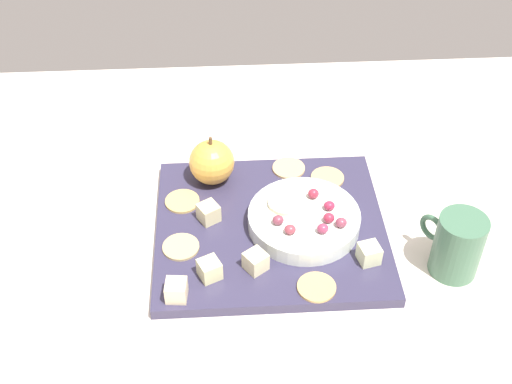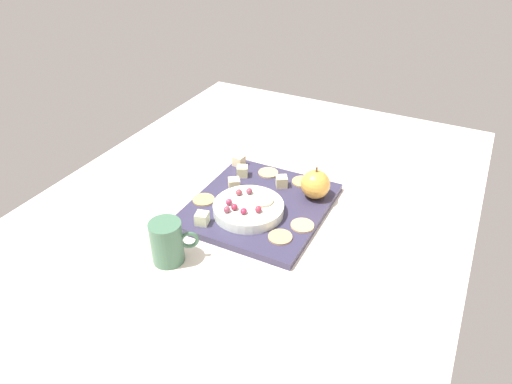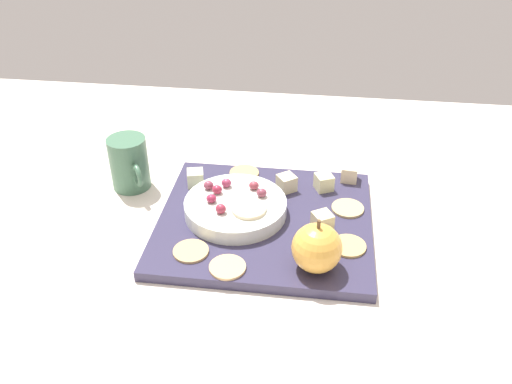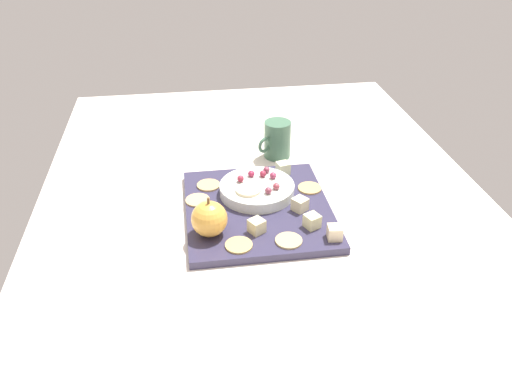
# 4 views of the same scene
# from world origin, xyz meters

# --- Properties ---
(table) EXTENTS (1.41, 0.99, 0.03)m
(table) POSITION_xyz_m (0.00, 0.00, 0.02)
(table) COLOR silver
(table) RESTS_ON ground
(platter) EXTENTS (0.33, 0.30, 0.02)m
(platter) POSITION_xyz_m (-0.02, 0.02, 0.04)
(platter) COLOR #34304C
(platter) RESTS_ON table
(serving_dish) EXTENTS (0.16, 0.16, 0.02)m
(serving_dish) POSITION_xyz_m (0.02, 0.02, 0.06)
(serving_dish) COLOR white
(serving_dish) RESTS_ON platter
(apple_whole) EXTENTS (0.07, 0.07, 0.07)m
(apple_whole) POSITION_xyz_m (-0.11, 0.13, 0.08)
(apple_whole) COLOR gold
(apple_whole) RESTS_ON platter
(apple_stem) EXTENTS (0.01, 0.01, 0.01)m
(apple_stem) POSITION_xyz_m (-0.11, 0.13, 0.12)
(apple_stem) COLOR brown
(apple_stem) RESTS_ON apple_whole
(cheese_cube_0) EXTENTS (0.04, 0.04, 0.03)m
(cheese_cube_0) POSITION_xyz_m (-0.11, 0.04, 0.06)
(cheese_cube_0) COLOR beige
(cheese_cube_0) RESTS_ON platter
(cheese_cube_1) EXTENTS (0.03, 0.03, 0.03)m
(cheese_cube_1) POSITION_xyz_m (-0.15, -0.10, 0.06)
(cheese_cube_1) COLOR beige
(cheese_cube_1) RESTS_ON platter
(cheese_cube_2) EXTENTS (0.04, 0.04, 0.03)m
(cheese_cube_2) POSITION_xyz_m (-0.11, -0.07, 0.06)
(cheese_cube_2) COLOR beige
(cheese_cube_2) RESTS_ON platter
(cheese_cube_3) EXTENTS (0.04, 0.04, 0.03)m
(cheese_cube_3) POSITION_xyz_m (-0.05, -0.06, 0.06)
(cheese_cube_3) COLOR beige
(cheese_cube_3) RESTS_ON platter
(cheese_cube_4) EXTENTS (0.03, 0.03, 0.03)m
(cheese_cube_4) POSITION_xyz_m (0.10, -0.05, 0.06)
(cheese_cube_4) COLOR beige
(cheese_cube_4) RESTS_ON platter
(cracker_0) EXTENTS (0.05, 0.05, 0.00)m
(cracker_0) POSITION_xyz_m (-0.15, -0.02, 0.05)
(cracker_0) COLOR tan
(cracker_0) RESTS_ON platter
(cracker_1) EXTENTS (0.05, 0.05, 0.00)m
(cracker_1) POSITION_xyz_m (0.03, -0.10, 0.05)
(cracker_1) COLOR tan
(cracker_1) RESTS_ON platter
(cracker_2) EXTENTS (0.05, 0.05, 0.00)m
(cracker_2) POSITION_xyz_m (-0.15, 0.08, 0.05)
(cracker_2) COLOR tan
(cracker_2) RESTS_ON platter
(cracker_3) EXTENTS (0.05, 0.05, 0.00)m
(cracker_3) POSITION_xyz_m (0.07, 0.12, 0.05)
(cracker_3) COLOR tan
(cracker_3) RESTS_ON platter
(cracker_4) EXTENTS (0.05, 0.05, 0.00)m
(cracker_4) POSITION_xyz_m (0.01, 0.15, 0.05)
(cracker_4) COLOR tan
(cracker_4) RESTS_ON platter
(grape_0) EXTENTS (0.02, 0.01, 0.01)m
(grape_0) POSITION_xyz_m (0.06, 0.03, 0.08)
(grape_0) COLOR #982744
(grape_0) RESTS_ON serving_dish
(grape_1) EXTENTS (0.02, 0.01, 0.01)m
(grape_1) POSITION_xyz_m (0.06, 0.00, 0.08)
(grape_1) COLOR #9A2840
(grape_1) RESTS_ON serving_dish
(grape_2) EXTENTS (0.02, 0.01, 0.01)m
(grape_2) POSITION_xyz_m (-0.00, -0.02, 0.08)
(grape_2) COLOR #933A47
(grape_2) RESTS_ON serving_dish
(grape_3) EXTENTS (0.02, 0.01, 0.01)m
(grape_3) POSITION_xyz_m (-0.01, 0.00, 0.08)
(grape_3) COLOR #82394B
(grape_3) RESTS_ON serving_dish
(grape_4) EXTENTS (0.02, 0.01, 0.01)m
(grape_4) POSITION_xyz_m (0.05, -0.02, 0.08)
(grape_4) COLOR #983553
(grape_4) RESTS_ON serving_dish
(grape_5) EXTENTS (0.02, 0.01, 0.02)m
(grape_5) POSITION_xyz_m (0.04, 0.05, 0.08)
(grape_5) COLOR #9A2C41
(grape_5) RESTS_ON serving_dish
(grape_6) EXTENTS (0.02, 0.01, 0.01)m
(grape_6) POSITION_xyz_m (0.07, -0.01, 0.08)
(grape_6) COLOR #86394D
(grape_6) RESTS_ON serving_dish
(apple_slice_0) EXTENTS (0.05, 0.05, 0.01)m
(apple_slice_0) POSITION_xyz_m (0.00, 0.04, 0.07)
(apple_slice_0) COLOR beige
(apple_slice_0) RESTS_ON serving_dish
(cup) EXTENTS (0.07, 0.09, 0.09)m
(cup) POSITION_xyz_m (0.22, -0.06, 0.08)
(cup) COLOR #426C51
(cup) RESTS_ON table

